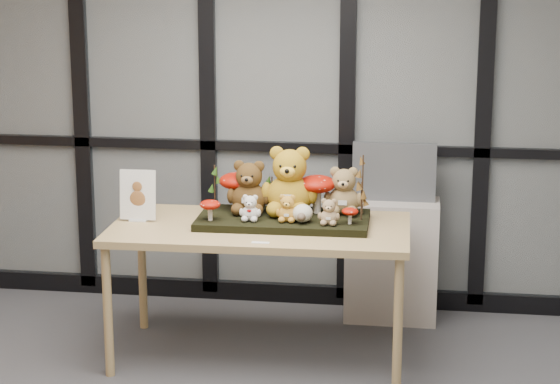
% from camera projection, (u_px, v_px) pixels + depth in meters
% --- Properties ---
extents(room_shell, '(5.00, 5.00, 5.00)m').
position_uv_depth(room_shell, '(185.00, 107.00, 4.01)').
color(room_shell, beige).
rests_on(room_shell, floor).
extents(glass_partition, '(4.90, 0.06, 2.78)m').
position_uv_depth(glass_partition, '(277.00, 90.00, 6.44)').
color(glass_partition, '#2D383F').
rests_on(glass_partition, floor).
extents(display_table, '(1.68, 0.87, 0.78)m').
position_uv_depth(display_table, '(260.00, 237.00, 5.68)').
color(display_table, tan).
rests_on(display_table, floor).
extents(diorama_tray, '(0.97, 0.50, 0.04)m').
position_uv_depth(diorama_tray, '(283.00, 220.00, 5.70)').
color(diorama_tray, black).
rests_on(diorama_tray, display_table).
extents(bear_pooh_yellow, '(0.33, 0.30, 0.43)m').
position_uv_depth(bear_pooh_yellow, '(290.00, 177.00, 5.72)').
color(bear_pooh_yellow, '#AD8119').
rests_on(bear_pooh_yellow, diorama_tray).
extents(bear_brown_medium, '(0.26, 0.24, 0.33)m').
position_uv_depth(bear_brown_medium, '(249.00, 184.00, 5.75)').
color(bear_brown_medium, '#4B3114').
rests_on(bear_brown_medium, diorama_tray).
extents(bear_tan_back, '(0.23, 0.21, 0.30)m').
position_uv_depth(bear_tan_back, '(344.00, 188.00, 5.73)').
color(bear_tan_back, olive).
rests_on(bear_tan_back, diorama_tray).
extents(bear_small_yellow, '(0.13, 0.12, 0.17)m').
position_uv_depth(bear_small_yellow, '(287.00, 207.00, 5.58)').
color(bear_small_yellow, gold).
rests_on(bear_small_yellow, diorama_tray).
extents(bear_white_bow, '(0.13, 0.11, 0.16)m').
position_uv_depth(bear_white_bow, '(250.00, 206.00, 5.60)').
color(bear_white_bow, silver).
rests_on(bear_white_bow, diorama_tray).
extents(bear_beige_small, '(0.12, 0.11, 0.16)m').
position_uv_depth(bear_beige_small, '(329.00, 210.00, 5.52)').
color(bear_beige_small, '#A2845C').
rests_on(bear_beige_small, diorama_tray).
extents(plush_cream_hedgehog, '(0.09, 0.08, 0.11)m').
position_uv_depth(plush_cream_hedgehog, '(303.00, 212.00, 5.57)').
color(plush_cream_hedgehog, beige).
rests_on(plush_cream_hedgehog, diorama_tray).
extents(mushroom_back_left, '(0.21, 0.21, 0.24)m').
position_uv_depth(mushroom_back_left, '(238.00, 189.00, 5.84)').
color(mushroom_back_left, '#941004').
rests_on(mushroom_back_left, diorama_tray).
extents(mushroom_back_right, '(0.22, 0.22, 0.24)m').
position_uv_depth(mushroom_back_right, '(317.00, 192.00, 5.75)').
color(mushroom_back_right, '#941004').
rests_on(mushroom_back_right, diorama_tray).
extents(mushroom_front_left, '(0.11, 0.11, 0.13)m').
position_uv_depth(mushroom_front_left, '(210.00, 209.00, 5.61)').
color(mushroom_front_left, '#941004').
rests_on(mushroom_front_left, diorama_tray).
extents(mushroom_front_right, '(0.09, 0.09, 0.10)m').
position_uv_depth(mushroom_front_right, '(350.00, 215.00, 5.53)').
color(mushroom_front_right, '#941004').
rests_on(mushroom_front_right, diorama_tray).
extents(sprig_green_far_left, '(0.05, 0.05, 0.26)m').
position_uv_depth(sprig_green_far_left, '(215.00, 187.00, 5.84)').
color(sprig_green_far_left, '#133A0D').
rests_on(sprig_green_far_left, diorama_tray).
extents(sprig_green_mid_left, '(0.05, 0.05, 0.26)m').
position_uv_depth(sprig_green_mid_left, '(241.00, 185.00, 5.87)').
color(sprig_green_mid_left, '#133A0D').
rests_on(sprig_green_mid_left, diorama_tray).
extents(sprig_dry_far_right, '(0.05, 0.05, 0.34)m').
position_uv_depth(sprig_dry_far_right, '(363.00, 185.00, 5.71)').
color(sprig_dry_far_right, brown).
rests_on(sprig_dry_far_right, diorama_tray).
extents(sprig_dry_mid_right, '(0.05, 0.05, 0.22)m').
position_uv_depth(sprig_dry_mid_right, '(361.00, 201.00, 5.60)').
color(sprig_dry_mid_right, brown).
rests_on(sprig_dry_mid_right, diorama_tray).
extents(sprig_green_centre, '(0.05, 0.05, 0.19)m').
position_uv_depth(sprig_green_centre, '(272.00, 192.00, 5.87)').
color(sprig_green_centre, '#133A0D').
rests_on(sprig_green_centre, diorama_tray).
extents(sign_holder, '(0.21, 0.06, 0.30)m').
position_uv_depth(sign_holder, '(138.00, 198.00, 5.74)').
color(sign_holder, silver).
rests_on(sign_holder, display_table).
extents(label_card, '(0.09, 0.03, 0.00)m').
position_uv_depth(label_card, '(261.00, 243.00, 5.34)').
color(label_card, white).
rests_on(label_card, display_table).
extents(cabinet, '(0.57, 0.33, 0.77)m').
position_uv_depth(cabinet, '(392.00, 260.00, 6.38)').
color(cabinet, '#B1A79E').
rests_on(cabinet, floor).
extents(monitor, '(0.52, 0.05, 0.36)m').
position_uv_depth(monitor, '(394.00, 172.00, 6.26)').
color(monitor, '#515459').
rests_on(monitor, cabinet).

